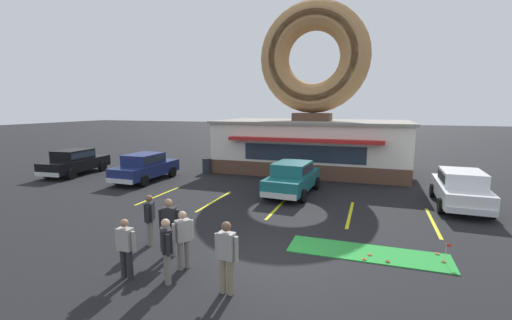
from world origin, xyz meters
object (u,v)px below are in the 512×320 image
(car_navy, at_px, (145,166))
(car_teal, at_px, (293,177))
(trash_bin, at_px, (207,165))
(pedestrian_hooded_kid, at_px, (169,224))
(pedestrian_leather_jacket_man, at_px, (167,248))
(car_white, at_px, (461,187))
(car_black, at_px, (75,161))
(pedestrian_beanie_man, at_px, (126,246))
(putting_flag_pin, at_px, (448,248))
(pedestrian_clipboard_woman, at_px, (183,237))
(golf_ball, at_px, (355,250))
(pedestrian_blue_sweater_man, at_px, (227,254))
(pedestrian_crossing_woman, at_px, (150,218))

(car_navy, relative_size, car_teal, 0.98)
(car_teal, height_order, trash_bin, car_teal)
(car_teal, distance_m, pedestrian_hooded_kid, 8.29)
(car_navy, distance_m, pedestrian_leather_jacket_man, 12.41)
(car_white, distance_m, car_teal, 7.30)
(car_black, distance_m, pedestrian_beanie_man, 15.64)
(car_black, distance_m, car_teal, 14.14)
(trash_bin, bearing_deg, putting_flag_pin, -37.95)
(pedestrian_hooded_kid, distance_m, pedestrian_clipboard_woman, 0.99)
(putting_flag_pin, bearing_deg, golf_ball, 179.82)
(pedestrian_blue_sweater_man, height_order, trash_bin, pedestrian_blue_sweater_man)
(golf_ball, distance_m, pedestrian_hooded_kid, 5.53)
(golf_ball, height_order, car_navy, car_navy)
(car_teal, xyz_separation_m, pedestrian_hooded_kid, (-1.74, -8.11, 0.07))
(pedestrian_blue_sweater_man, bearing_deg, trash_bin, 118.90)
(pedestrian_beanie_man, height_order, trash_bin, pedestrian_beanie_man)
(putting_flag_pin, distance_m, car_navy, 15.80)
(car_navy, bearing_deg, pedestrian_hooded_kid, -49.73)
(pedestrian_leather_jacket_man, bearing_deg, trash_bin, 113.21)
(golf_ball, bearing_deg, pedestrian_crossing_woman, -165.79)
(putting_flag_pin, distance_m, pedestrian_clipboard_woman, 7.18)
(car_white, relative_size, pedestrian_crossing_woman, 2.90)
(pedestrian_blue_sweater_man, relative_size, pedestrian_leather_jacket_man, 1.06)
(car_black, xyz_separation_m, pedestrian_clipboard_woman, (13.19, -8.97, 0.00))
(putting_flag_pin, distance_m, pedestrian_blue_sweater_man, 6.13)
(car_black, bearing_deg, car_navy, -1.04)
(pedestrian_blue_sweater_man, xyz_separation_m, pedestrian_clipboard_woman, (-1.58, 0.75, -0.09))
(putting_flag_pin, bearing_deg, pedestrian_leather_jacket_man, -153.16)
(pedestrian_leather_jacket_man, distance_m, pedestrian_crossing_woman, 2.60)
(pedestrian_clipboard_woman, bearing_deg, pedestrian_hooded_kid, 144.11)
(pedestrian_beanie_man, bearing_deg, golf_ball, 33.59)
(golf_ball, bearing_deg, car_black, 160.01)
(putting_flag_pin, height_order, car_white, car_white)
(car_black, relative_size, pedestrian_hooded_kid, 2.76)
(trash_bin, bearing_deg, car_navy, -125.02)
(putting_flag_pin, xyz_separation_m, pedestrian_crossing_woman, (-8.50, -1.53, 0.44))
(pedestrian_beanie_man, distance_m, pedestrian_crossing_woman, 2.14)
(car_black, bearing_deg, pedestrian_clipboard_woman, -34.21)
(car_teal, distance_m, trash_bin, 7.35)
(golf_ball, height_order, pedestrian_hooded_kid, pedestrian_hooded_kid)
(putting_flag_pin, relative_size, pedestrian_leather_jacket_man, 0.34)
(putting_flag_pin, relative_size, car_navy, 0.12)
(pedestrian_leather_jacket_man, xyz_separation_m, pedestrian_clipboard_woman, (0.00, 0.77, -0.02))
(pedestrian_leather_jacket_man, xyz_separation_m, pedestrian_beanie_man, (-1.07, -0.16, -0.05))
(car_navy, bearing_deg, pedestrian_beanie_man, -55.43)
(pedestrian_hooded_kid, height_order, pedestrian_clipboard_woman, pedestrian_hooded_kid)
(car_black, distance_m, pedestrian_crossing_woman, 13.84)
(putting_flag_pin, height_order, trash_bin, trash_bin)
(golf_ball, relative_size, car_white, 0.01)
(car_teal, bearing_deg, putting_flag_pin, -46.65)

